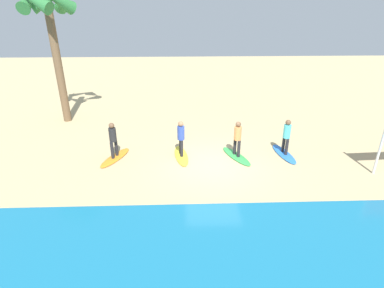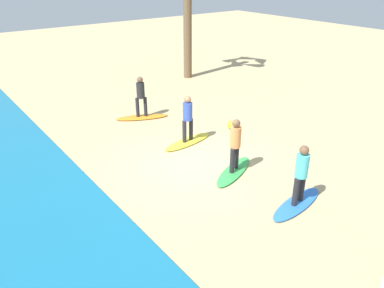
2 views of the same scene
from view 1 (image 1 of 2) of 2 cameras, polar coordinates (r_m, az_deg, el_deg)
name	(u,v)px [view 1 (image 1 of 2)]	position (r m, az deg, el deg)	size (l,w,h in m)	color
ground_plane	(213,164)	(13.58, 3.99, -3.76)	(60.00, 60.00, 0.00)	tan
surfboard_blue	(284,154)	(14.99, 16.70, -1.75)	(2.10, 0.56, 0.09)	blue
surfer_blue	(287,134)	(14.59, 17.17, 1.74)	(0.32, 0.46, 1.64)	#232328
surfboard_green	(236,156)	(14.29, 8.21, -2.23)	(2.10, 0.56, 0.09)	green
surfer_green	(238,136)	(13.88, 8.46, 1.43)	(0.32, 0.43, 1.64)	#232328
surfboard_yellow	(181,156)	(14.20, -2.01, -2.16)	(2.10, 0.56, 0.09)	yellow
surfer_yellow	(181,136)	(13.78, -2.07, 1.53)	(0.32, 0.46, 1.64)	#232328
surfboard_orange	(115,157)	(14.45, -14.07, -2.45)	(2.10, 0.56, 0.09)	orange
surfer_orange	(113,138)	(14.04, -14.48, 1.16)	(0.32, 0.43, 1.64)	#232328
palm_tree	(49,16)	(19.02, -24.99, 20.77)	(2.88, 3.03, 7.29)	brown
beach_ball	(181,136)	(16.04, -2.10, 1.57)	(0.32, 0.32, 0.32)	yellow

